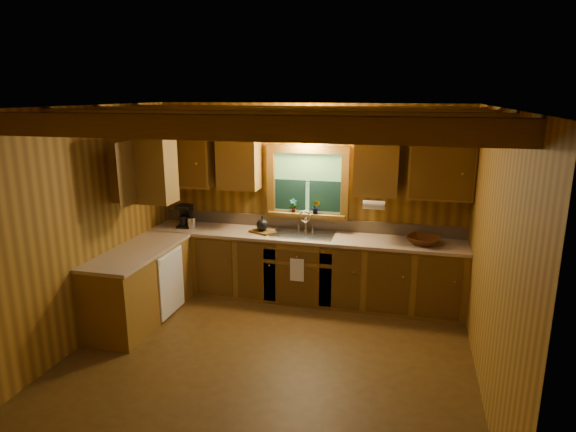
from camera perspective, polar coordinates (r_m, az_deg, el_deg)
The scene contains 20 objects.
room at distance 4.89m, azimuth -2.31°, elevation -2.80°, with size 4.20×4.20×4.20m.
ceiling_beams at distance 4.69m, azimuth -2.46°, elevation 11.25°, with size 4.20×2.54×0.18m.
base_cabinets at distance 6.48m, azimuth -3.20°, elevation -6.62°, with size 4.20×2.22×0.86m.
countertop at distance 6.33m, azimuth -3.12°, elevation -2.80°, with size 4.20×2.24×0.04m.
backsplash at distance 6.74m, azimuth 2.27°, elevation -0.85°, with size 4.20×0.02×0.16m, color tan.
dishwasher_panel at distance 6.31m, azimuth -13.43°, elevation -7.57°, with size 0.02×0.60×0.80m, color white.
upper_cabinets at distance 6.27m, azimuth -3.62°, elevation 6.02°, with size 4.19×1.77×0.78m.
window at distance 6.60m, azimuth 2.29°, elevation 3.71°, with size 1.12×0.08×1.00m.
window_sill at distance 6.64m, azimuth 2.17°, elevation 0.17°, with size 1.06×0.14×0.04m, color brown.
wall_sconce at distance 6.40m, azimuth 2.11°, elevation 9.12°, with size 0.45×0.21×0.17m.
paper_towel_roll at distance 6.18m, azimuth 9.99°, elevation 1.27°, with size 0.11×0.11×0.27m, color white.
dish_towel at distance 6.30m, azimuth 1.05°, elevation -6.32°, with size 0.18×0.01×0.30m, color white.
sink at distance 6.51m, azimuth 1.74°, elevation -2.54°, with size 0.82×0.48×0.43m.
coffee_maker at distance 6.99m, azimuth -11.89°, elevation 0.03°, with size 0.18×0.23×0.32m.
utensil_crock at distance 6.90m, azimuth -11.19°, elevation -0.73°, with size 0.12×0.12×0.34m.
cutting_board at distance 6.59m, azimuth -3.01°, elevation -1.82°, with size 0.31×0.22×0.03m, color #543712.
teakettle at distance 6.56m, azimuth -3.02°, elevation -1.03°, with size 0.16×0.16×0.20m.
wicker_basket at distance 6.30m, azimuth 15.58°, elevation -2.75°, with size 0.41×0.41×0.10m, color #48230C.
potted_plant_left at distance 6.66m, azimuth 0.62°, elevation 1.24°, with size 0.10×0.07×0.19m, color #543712.
potted_plant_right at distance 6.57m, azimuth 3.30°, elevation 1.05°, with size 0.11×0.09×0.20m, color #543712.
Camera 1 is at (1.34, -4.48, 2.73)m, focal length 30.48 mm.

